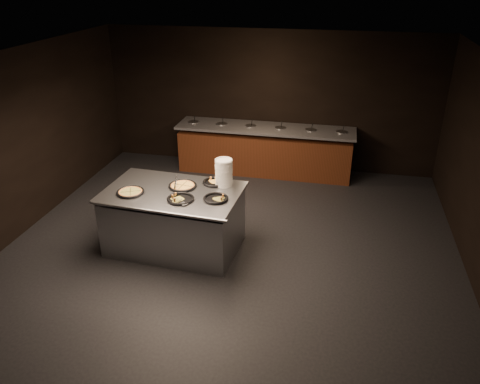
{
  "coord_description": "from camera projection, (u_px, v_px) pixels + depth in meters",
  "views": [
    {
      "loc": [
        1.47,
        -5.61,
        4.03
      ],
      "look_at": [
        0.18,
        0.3,
        1.08
      ],
      "focal_mm": 35.0,
      "sensor_mm": 36.0,
      "label": 1
    }
  ],
  "objects": [
    {
      "name": "server_left",
      "position": [
        176.0,
        182.0,
        7.1
      ],
      "size": [
        0.13,
        0.33,
        0.16
      ],
      "rotation": [
        0.0,
        0.0,
        1.83
      ],
      "color": "#B5B8BD",
      "rests_on": "serving_counter"
    },
    {
      "name": "salad_bar",
      "position": [
        264.0,
        153.0,
        9.91
      ],
      "size": [
        3.7,
        0.83,
        1.18
      ],
      "color": "#5F2816",
      "rests_on": "ground"
    },
    {
      "name": "pan_cheese_slices_a",
      "position": [
        214.0,
        182.0,
        7.25
      ],
      "size": [
        0.36,
        0.36,
        0.04
      ],
      "rotation": [
        0.0,
        0.0,
        0.69
      ],
      "color": "black",
      "rests_on": "serving_counter"
    },
    {
      "name": "serving_counter",
      "position": [
        174.0,
        221.0,
        7.23
      ],
      "size": [
        2.1,
        1.41,
        0.98
      ],
      "rotation": [
        0.0,
        0.0,
        -0.06
      ],
      "color": "#B5B8BD",
      "rests_on": "ground"
    },
    {
      "name": "pan_veggie_whole",
      "position": [
        130.0,
        192.0,
        6.93
      ],
      "size": [
        0.41,
        0.41,
        0.04
      ],
      "rotation": [
        0.0,
        0.0,
        0.43
      ],
      "color": "black",
      "rests_on": "serving_counter"
    },
    {
      "name": "plate_stack",
      "position": [
        224.0,
        173.0,
        7.1
      ],
      "size": [
        0.26,
        0.26,
        0.42
      ],
      "primitive_type": "cylinder",
      "color": "white",
      "rests_on": "serving_counter"
    },
    {
      "name": "room",
      "position": [
        222.0,
        176.0,
        6.34
      ],
      "size": [
        7.02,
        8.02,
        2.92
      ],
      "color": "black",
      "rests_on": "ground"
    },
    {
      "name": "server_right",
      "position": [
        179.0,
        198.0,
        6.63
      ],
      "size": [
        0.27,
        0.2,
        0.15
      ],
      "rotation": [
        0.0,
        0.0,
        -0.56
      ],
      "color": "#B5B8BD",
      "rests_on": "serving_counter"
    },
    {
      "name": "pan_cheese_whole",
      "position": [
        183.0,
        186.0,
        7.13
      ],
      "size": [
        0.43,
        0.43,
        0.04
      ],
      "rotation": [
        0.0,
        0.0,
        -0.11
      ],
      "color": "black",
      "rests_on": "serving_counter"
    },
    {
      "name": "pan_cheese_slices_b",
      "position": [
        181.0,
        199.0,
        6.73
      ],
      "size": [
        0.4,
        0.4,
        0.04
      ],
      "rotation": [
        0.0,
        0.0,
        2.48
      ],
      "color": "black",
      "rests_on": "serving_counter"
    },
    {
      "name": "pan_veggie_slices",
      "position": [
        216.0,
        198.0,
        6.74
      ],
      "size": [
        0.37,
        0.37,
        0.04
      ],
      "rotation": [
        0.0,
        0.0,
        -0.42
      ],
      "color": "black",
      "rests_on": "serving_counter"
    }
  ]
}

